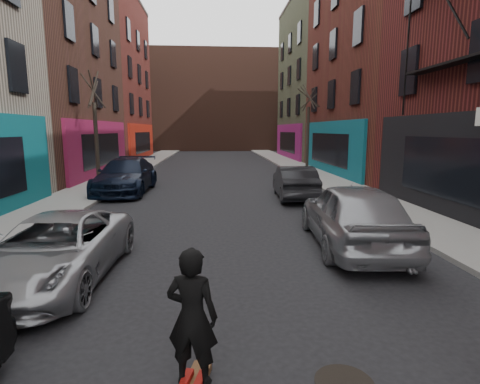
{
  "coord_description": "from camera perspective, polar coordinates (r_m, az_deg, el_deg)",
  "views": [
    {
      "loc": [
        -0.29,
        -1.58,
        2.95
      ],
      "look_at": [
        0.28,
        6.47,
        1.6
      ],
      "focal_mm": 28.0,
      "sensor_mm": 36.0,
      "label": 1
    }
  ],
  "objects": [
    {
      "name": "sidewalk_left",
      "position": [
        32.27,
        -14.73,
        4.04
      ],
      "size": [
        2.5,
        84.0,
        0.13
      ],
      "primitive_type": "cube",
      "color": "gray",
      "rests_on": "ground"
    },
    {
      "name": "sidewalk_right",
      "position": [
        32.38,
        7.62,
        4.28
      ],
      "size": [
        2.5,
        84.0,
        0.13
      ],
      "primitive_type": "cube",
      "color": "gray",
      "rests_on": "ground"
    },
    {
      "name": "building_far",
      "position": [
        57.73,
        -3.87,
        13.47
      ],
      "size": [
        40.0,
        10.0,
        14.0
      ],
      "primitive_type": "cube",
      "color": "#47281E",
      "rests_on": "ground"
    },
    {
      "name": "tree_left_far",
      "position": [
        20.46,
        -21.2,
        10.05
      ],
      "size": [
        2.0,
        2.0,
        6.5
      ],
      "primitive_type": null,
      "color": "black",
      "rests_on": "sidewalk_left"
    },
    {
      "name": "tree_right_far",
      "position": [
        26.4,
        10.34,
        10.58
      ],
      "size": [
        2.0,
        2.0,
        6.8
      ],
      "primitive_type": null,
      "color": "black",
      "rests_on": "sidewalk_right"
    },
    {
      "name": "parked_left_far",
      "position": [
        8.25,
        -26.32,
        -7.79
      ],
      "size": [
        2.26,
        4.66,
        1.28
      ],
      "primitive_type": "imported",
      "rotation": [
        0.0,
        0.0,
        -0.03
      ],
      "color": "#9A9DA2",
      "rests_on": "ground"
    },
    {
      "name": "parked_left_end",
      "position": [
        18.5,
        -16.98,
        2.41
      ],
      "size": [
        2.33,
        5.58,
        1.61
      ],
      "primitive_type": "imported",
      "rotation": [
        0.0,
        0.0,
        -0.01
      ],
      "color": "black",
      "rests_on": "ground"
    },
    {
      "name": "parked_right_far",
      "position": [
        9.86,
        16.78,
        -3.28
      ],
      "size": [
        2.38,
        5.07,
        1.68
      ],
      "primitive_type": "imported",
      "rotation": [
        0.0,
        0.0,
        3.06
      ],
      "color": "#95979D",
      "rests_on": "ground"
    },
    {
      "name": "parked_right_end",
      "position": [
        16.36,
        8.29,
        1.5
      ],
      "size": [
        1.76,
        4.37,
        1.41
      ],
      "primitive_type": "imported",
      "rotation": [
        0.0,
        0.0,
        3.08
      ],
      "color": "black",
      "rests_on": "ground"
    },
    {
      "name": "skateboarder",
      "position": [
        4.4,
        -7.3,
        -18.36
      ],
      "size": [
        0.66,
        0.51,
        1.6
      ],
      "primitive_type": "imported",
      "rotation": [
        0.0,
        0.0,
        2.89
      ],
      "color": "black",
      "rests_on": "skateboard"
    },
    {
      "name": "manhole",
      "position": [
        5.09,
        15.63,
        -26.2
      ],
      "size": [
        0.91,
        0.91,
        0.01
      ],
      "primitive_type": "cylinder",
      "rotation": [
        0.0,
        0.0,
        -0.38
      ],
      "color": "black",
      "rests_on": "ground"
    }
  ]
}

